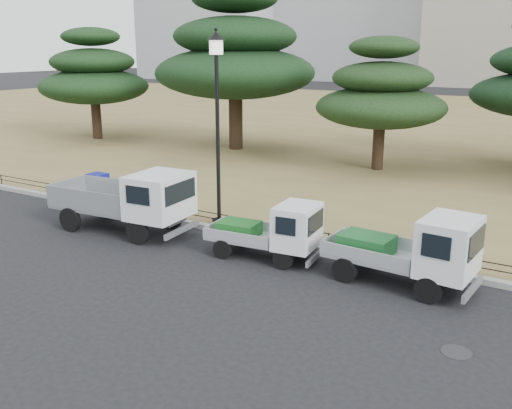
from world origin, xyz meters
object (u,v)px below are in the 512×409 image
Objects in this scene: street_lamp at (217,97)px; truck_large at (128,198)px; truck_kei_front at (271,231)px; truck_kei_rear at (411,250)px; tarp_pile at (96,187)px.

truck_large is at bearing -141.69° from street_lamp.
truck_kei_rear is at bearing -3.19° from truck_kei_front.
truck_large is 1.47× the size of truck_kei_front.
truck_kei_rear is (3.86, 0.13, 0.13)m from truck_kei_front.
truck_large is at bearing -173.53° from truck_kei_rear.
street_lamp is at bearing 146.48° from truck_kei_front.
truck_large is at bearing -30.08° from tarp_pile.
street_lamp is (-2.83, 1.53, 3.41)m from truck_kei_front.
truck_kei_front is at bearing -1.10° from truck_large.
tarp_pile is at bearing 176.12° from street_lamp.
truck_kei_front is (5.08, 0.25, -0.30)m from truck_large.
truck_kei_front reaches higher than tarp_pile.
street_lamp is 7.09m from tarp_pile.
truck_large reaches higher than tarp_pile.
truck_large is 8.96m from truck_kei_rear.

